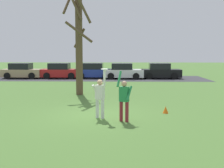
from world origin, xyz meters
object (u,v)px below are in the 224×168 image
object	(u,v)px
person_defender	(124,98)
parked_car_black	(160,71)
person_catcher	(100,95)
bare_tree_tall	(79,40)
parked_car_blue	(94,71)
field_cone_orange	(166,110)
parked_car_white	(123,72)
parked_car_tan	(22,71)
parked_car_red	(60,71)
frisbee_disc	(104,69)

from	to	relation	value
person_defender	parked_car_black	world-z (taller)	person_defender
person_catcher	bare_tree_tall	xyz separation A→B (m)	(-1.81, 6.56, 2.54)
person_catcher	parked_car_black	world-z (taller)	person_catcher
parked_car_blue	field_cone_orange	xyz separation A→B (m)	(4.85, -17.02, -0.57)
parked_car_white	bare_tree_tall	bearing A→B (deg)	-104.32
person_catcher	field_cone_orange	distance (m)	3.23
person_defender	parked_car_tan	bearing A→B (deg)	-32.50
parked_car_red	bare_tree_tall	xyz separation A→B (m)	(3.62, -11.32, 2.79)
parked_car_black	field_cone_orange	bearing A→B (deg)	-96.46
parked_car_tan	field_cone_orange	size ratio (longest dim) A/B	12.89
parked_car_red	parked_car_black	size ratio (longest dim) A/B	1.00
parked_car_tan	parked_car_black	world-z (taller)	same
parked_car_blue	person_defender	bearing A→B (deg)	-80.31
frisbee_disc	parked_car_tan	size ratio (longest dim) A/B	0.07
person_catcher	frisbee_disc	xyz separation A→B (m)	(0.20, -0.10, 1.11)
parked_car_blue	parked_car_white	size ratio (longest dim) A/B	1.00
frisbee_disc	field_cone_orange	size ratio (longest dim) A/B	0.90
parked_car_black	bare_tree_tall	distance (m)	13.56
person_defender	field_cone_orange	bearing A→B (deg)	-112.72
parked_car_blue	bare_tree_tall	size ratio (longest dim) A/B	0.59
parked_car_red	field_cone_orange	bearing A→B (deg)	-62.75
parked_car_white	bare_tree_tall	xyz separation A→B (m)	(-2.98, -11.05, 2.79)
person_catcher	field_cone_orange	bearing A→B (deg)	47.64
parked_car_tan	parked_car_white	size ratio (longest dim) A/B	1.00
parked_car_red	frisbee_disc	bearing A→B (deg)	-71.83
field_cone_orange	parked_car_red	bearing A→B (deg)	116.47
parked_car_tan	parked_car_black	xyz separation A→B (m)	(14.54, 0.15, 0.00)
parked_car_blue	bare_tree_tall	world-z (taller)	bare_tree_tall
parked_car_red	parked_car_blue	size ratio (longest dim) A/B	1.00
bare_tree_tall	field_cone_orange	world-z (taller)	bare_tree_tall
frisbee_disc	parked_car_tan	world-z (taller)	frisbee_disc
person_defender	parked_car_red	bearing A→B (deg)	-43.04
parked_car_red	parked_car_blue	distance (m)	3.53
parked_car_white	parked_car_tan	bearing A→B (deg)	-179.96
parked_car_black	bare_tree_tall	xyz separation A→B (m)	(-6.89, -11.34, 2.79)
parked_car_tan	parked_car_white	distance (m)	10.64
frisbee_disc	parked_car_tan	xyz separation A→B (m)	(-9.67, 17.85, -1.37)
frisbee_disc	field_cone_orange	xyz separation A→B (m)	(2.74, 1.17, -1.93)
person_catcher	parked_car_black	distance (m)	18.61
field_cone_orange	bare_tree_tall	bearing A→B (deg)	130.87
parked_car_white	parked_car_blue	bearing A→B (deg)	172.01
parked_car_red	parked_car_blue	world-z (taller)	same
parked_car_red	field_cone_orange	xyz separation A→B (m)	(8.37, -16.81, -0.57)
frisbee_disc	parked_car_red	xyz separation A→B (m)	(-5.63, 17.98, -1.37)
person_catcher	parked_car_blue	distance (m)	18.19
parked_car_white	field_cone_orange	xyz separation A→B (m)	(1.77, -16.54, -0.57)
frisbee_disc	bare_tree_tall	distance (m)	7.11
parked_car_red	field_cone_orange	size ratio (longest dim) A/B	12.89
person_defender	parked_car_blue	distance (m)	18.84
parked_car_blue	frisbee_disc	bearing A→B (deg)	-82.61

